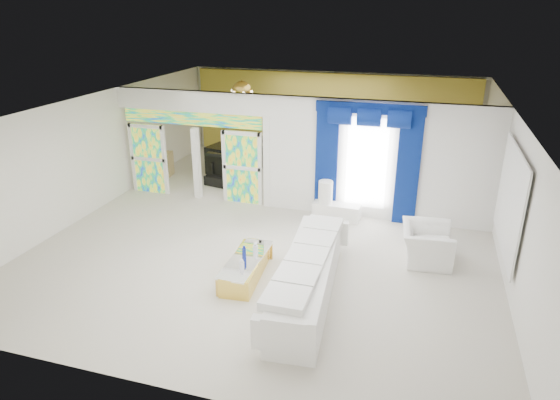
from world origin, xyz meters
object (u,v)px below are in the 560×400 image
(white_sofa, at_px, (308,277))
(console_table, at_px, (336,211))
(grand_piano, at_px, (238,157))
(armchair, at_px, (426,244))
(coffee_table, at_px, (246,268))

(white_sofa, relative_size, console_table, 3.28)
(white_sofa, bearing_deg, grand_piano, 116.34)
(console_table, relative_size, armchair, 1.03)
(white_sofa, relative_size, coffee_table, 2.24)
(console_table, distance_m, grand_piano, 4.89)
(coffee_table, xyz_separation_m, console_table, (1.20, 3.37, 0.01))
(coffee_table, relative_size, armchair, 1.50)
(armchair, bearing_deg, grand_piano, 48.17)
(coffee_table, height_order, console_table, console_table)
(white_sofa, distance_m, coffee_table, 1.39)
(white_sofa, xyz_separation_m, coffee_table, (-1.35, 0.30, -0.18))
(armchair, bearing_deg, console_table, 49.15)
(console_table, bearing_deg, coffee_table, -109.52)
(console_table, distance_m, armchair, 2.77)
(coffee_table, height_order, grand_piano, grand_piano)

